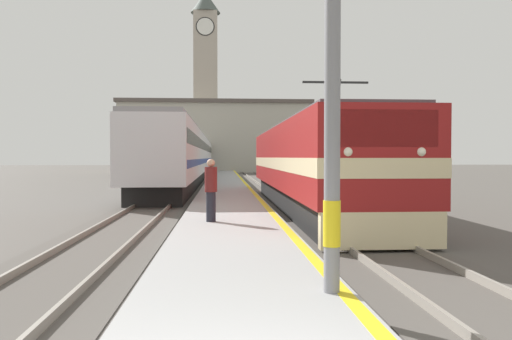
# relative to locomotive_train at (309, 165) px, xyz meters

# --- Properties ---
(ground_plane) EXTENTS (200.00, 200.00, 0.00)m
(ground_plane) POSITION_rel_locomotive_train_xyz_m (-3.19, 13.62, -1.75)
(ground_plane) COLOR #514C47
(platform) EXTENTS (2.91, 140.00, 0.32)m
(platform) POSITION_rel_locomotive_train_xyz_m (-3.19, 8.62, -1.60)
(platform) COLOR #999999
(platform) RESTS_ON ground
(rail_track_near) EXTENTS (2.83, 140.00, 0.16)m
(rail_track_near) POSITION_rel_locomotive_train_xyz_m (0.00, 8.62, -1.72)
(rail_track_near) COLOR #514C47
(rail_track_near) RESTS_ON ground
(rail_track_far) EXTENTS (2.83, 140.00, 0.16)m
(rail_track_far) POSITION_rel_locomotive_train_xyz_m (-6.30, 8.62, -1.72)
(rail_track_far) COLOR #514C47
(rail_track_far) RESTS_ON ground
(locomotive_train) EXTENTS (2.92, 18.83, 4.39)m
(locomotive_train) POSITION_rel_locomotive_train_xyz_m (0.00, 0.00, 0.00)
(locomotive_train) COLOR black
(locomotive_train) RESTS_ON ground
(passenger_train) EXTENTS (2.92, 47.83, 4.04)m
(passenger_train) POSITION_rel_locomotive_train_xyz_m (-6.30, 23.70, 0.42)
(passenger_train) COLOR black
(passenger_train) RESTS_ON ground
(catenary_mast) EXTENTS (2.34, 0.23, 7.27)m
(catenary_mast) POSITION_rel_locomotive_train_xyz_m (-1.92, -13.34, 2.25)
(catenary_mast) COLOR gray
(catenary_mast) RESTS_ON platform
(person_on_platform) EXTENTS (0.34, 0.34, 1.71)m
(person_on_platform) POSITION_rel_locomotive_train_xyz_m (-3.76, -6.07, -0.54)
(person_on_platform) COLOR #23232D
(person_on_platform) RESTS_ON platform
(clock_tower) EXTENTS (4.63, 4.63, 28.28)m
(clock_tower) POSITION_rel_locomotive_train_xyz_m (-6.01, 60.25, 13.18)
(clock_tower) COLOR #ADA393
(clock_tower) RESTS_ON ground
(station_building) EXTENTS (26.19, 8.99, 9.76)m
(station_building) POSITION_rel_locomotive_train_xyz_m (-4.32, 50.26, 3.15)
(station_building) COLOR #B7B2A3
(station_building) RESTS_ON ground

